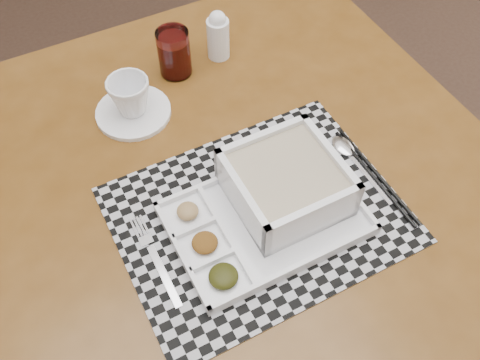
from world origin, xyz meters
name	(u,v)px	position (x,y,z in m)	size (l,w,h in m)	color
floor	(238,334)	(0.00, 0.00, 0.00)	(5.00, 5.00, 0.00)	#312018
dining_table	(231,191)	(0.01, 0.04, 0.66)	(1.03, 1.03, 0.74)	#512F0E
placemat	(258,215)	(0.00, -0.07, 0.74)	(0.48, 0.37, 0.00)	#A9A9B1
serving_tray	(279,194)	(0.04, -0.08, 0.77)	(0.33, 0.24, 0.09)	white
fork	(155,258)	(-0.19, -0.06, 0.74)	(0.03, 0.19, 0.00)	silver
spoon	(347,151)	(0.22, -0.04, 0.74)	(0.04, 0.18, 0.01)	silver
chopsticks	(376,176)	(0.23, -0.11, 0.74)	(0.03, 0.24, 0.01)	black
saucer	(133,112)	(-0.09, 0.26, 0.74)	(0.15, 0.15, 0.01)	white
cup	(130,96)	(-0.09, 0.26, 0.79)	(0.08, 0.08, 0.08)	white
juice_glass	(174,54)	(0.04, 0.33, 0.78)	(0.07, 0.07, 0.10)	white
creamer_bottle	(218,35)	(0.15, 0.33, 0.79)	(0.05, 0.05, 0.11)	white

